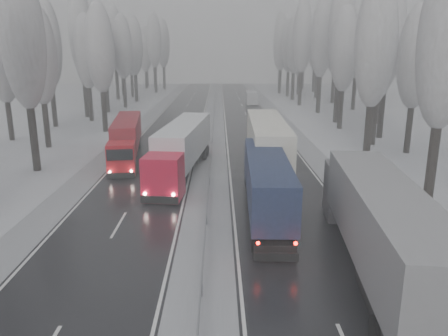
{
  "coord_description": "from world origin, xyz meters",
  "views": [
    {
      "loc": [
        0.76,
        -12.43,
        10.06
      ],
      "look_at": [
        1.12,
        16.91,
        2.2
      ],
      "focal_mm": 35.0,
      "sensor_mm": 36.0,
      "label": 1
    }
  ],
  "objects_px": {
    "truck_blue_box": "(266,178)",
    "truck_cream_box": "(266,140)",
    "box_truck_distant": "(252,97)",
    "truck_red_white": "(182,146)",
    "truck_grey_tarp": "(377,219)",
    "truck_red_red": "(127,136)"
  },
  "relations": [
    {
      "from": "truck_grey_tarp",
      "to": "truck_cream_box",
      "type": "relative_size",
      "value": 0.99
    },
    {
      "from": "truck_blue_box",
      "to": "truck_cream_box",
      "type": "distance_m",
      "value": 10.31
    },
    {
      "from": "truck_red_white",
      "to": "truck_grey_tarp",
      "type": "bearing_deg",
      "value": -52.08
    },
    {
      "from": "truck_red_white",
      "to": "truck_blue_box",
      "type": "bearing_deg",
      "value": -49.21
    },
    {
      "from": "truck_cream_box",
      "to": "truck_red_white",
      "type": "bearing_deg",
      "value": -167.91
    },
    {
      "from": "truck_cream_box",
      "to": "box_truck_distant",
      "type": "bearing_deg",
      "value": 88.81
    },
    {
      "from": "truck_blue_box",
      "to": "box_truck_distant",
      "type": "height_order",
      "value": "truck_blue_box"
    },
    {
      "from": "truck_grey_tarp",
      "to": "truck_red_red",
      "type": "relative_size",
      "value": 1.22
    },
    {
      "from": "truck_grey_tarp",
      "to": "truck_red_red",
      "type": "distance_m",
      "value": 28.23
    },
    {
      "from": "truck_cream_box",
      "to": "truck_red_white",
      "type": "distance_m",
      "value": 7.27
    },
    {
      "from": "truck_blue_box",
      "to": "truck_red_white",
      "type": "relative_size",
      "value": 0.92
    },
    {
      "from": "truck_blue_box",
      "to": "truck_red_red",
      "type": "bearing_deg",
      "value": 130.43
    },
    {
      "from": "truck_grey_tarp",
      "to": "truck_red_white",
      "type": "distance_m",
      "value": 19.9
    },
    {
      "from": "truck_red_white",
      "to": "box_truck_distant",
      "type": "bearing_deg",
      "value": 85.99
    },
    {
      "from": "truck_blue_box",
      "to": "truck_grey_tarp",
      "type": "bearing_deg",
      "value": -60.22
    },
    {
      "from": "box_truck_distant",
      "to": "truck_red_red",
      "type": "xyz_separation_m",
      "value": [
        -15.44,
        -44.48,
        0.82
      ]
    },
    {
      "from": "truck_grey_tarp",
      "to": "truck_red_red",
      "type": "bearing_deg",
      "value": 131.02
    },
    {
      "from": "truck_cream_box",
      "to": "truck_red_red",
      "type": "xyz_separation_m",
      "value": [
        -13.05,
        4.76,
        -0.51
      ]
    },
    {
      "from": "truck_cream_box",
      "to": "truck_red_white",
      "type": "relative_size",
      "value": 1.08
    },
    {
      "from": "truck_grey_tarp",
      "to": "truck_red_white",
      "type": "relative_size",
      "value": 1.07
    },
    {
      "from": "truck_blue_box",
      "to": "truck_red_white",
      "type": "height_order",
      "value": "truck_red_white"
    },
    {
      "from": "truck_cream_box",
      "to": "box_truck_distant",
      "type": "distance_m",
      "value": 49.32
    }
  ]
}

